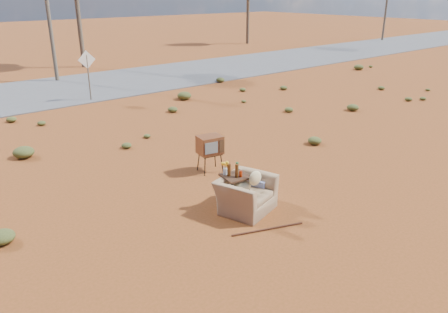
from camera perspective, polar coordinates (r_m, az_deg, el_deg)
ground at (r=10.04m, az=3.34°, el=-6.43°), size 140.00×140.00×0.00m
highway at (r=22.80m, az=-23.49°, el=7.57°), size 140.00×7.00×0.04m
armchair at (r=9.72m, az=3.07°, el=-4.18°), size 1.53×1.25×1.04m
tv_unit at (r=11.60m, az=-1.85°, el=1.46°), size 0.71×0.61×1.00m
side_table at (r=9.59m, az=1.21°, el=-2.34°), size 0.64×0.64×1.11m
rusty_bar at (r=9.11m, az=5.72°, el=-9.40°), size 1.49×0.60×0.04m
road_sign at (r=20.23m, az=-17.40°, el=11.14°), size 0.78×0.06×2.19m
utility_pole_center at (r=25.32m, az=-22.17°, el=18.42°), size 1.40×0.20×8.00m
scrub_patch at (r=12.91m, az=-12.85°, el=0.12°), size 17.49×8.07×0.33m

